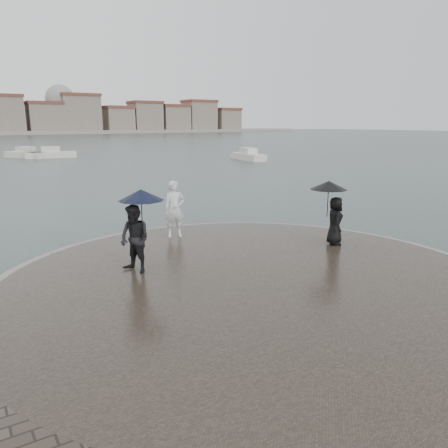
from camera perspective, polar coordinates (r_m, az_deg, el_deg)
ground at (r=8.32m, az=18.60°, el=-16.31°), size 400.00×400.00×0.00m
kerb_ring at (r=10.55m, az=3.79°, el=-8.21°), size 12.50×12.50×0.32m
quay_tip at (r=10.54m, az=3.79°, el=-8.10°), size 11.90×11.90×0.36m
statue at (r=14.14m, az=-6.46°, el=1.95°), size 0.77×0.62×1.83m
visitor_left at (r=10.92m, az=-11.35°, el=-0.28°), size 1.28×1.17×2.04m
visitor_right at (r=13.50m, az=13.99°, el=2.21°), size 1.20×1.11×1.95m
boats at (r=48.96m, az=-19.97°, el=8.12°), size 35.34×21.40×1.50m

